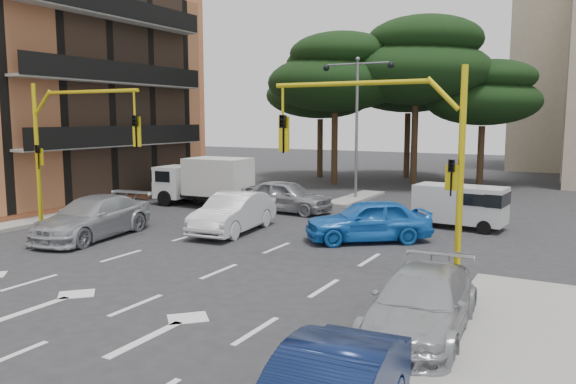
% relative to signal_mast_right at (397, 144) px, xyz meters
% --- Properties ---
extents(ground, '(120.00, 120.00, 0.00)m').
position_rel_signal_mast_right_xyz_m(ground, '(-6.80, -1.99, -3.88)').
color(ground, '#28282B').
rests_on(ground, ground).
extents(median_strip, '(1.40, 6.00, 0.15)m').
position_rel_signal_mast_right_xyz_m(median_strip, '(-6.80, 14.01, -3.81)').
color(median_strip, gray).
rests_on(median_strip, ground).
extents(apartment_orange, '(15.19, 16.15, 13.70)m').
position_rel_signal_mast_right_xyz_m(apartment_orange, '(-24.76, 6.01, 2.97)').
color(apartment_orange, '#B86239').
rests_on(apartment_orange, ground).
extents(pine_left_near, '(9.15, 9.15, 10.23)m').
position_rel_signal_mast_right_xyz_m(pine_left_near, '(-10.75, 19.96, 3.72)').
color(pine_left_near, '#382616').
rests_on(pine_left_near, ground).
extents(pine_center, '(9.98, 9.98, 11.16)m').
position_rel_signal_mast_right_xyz_m(pine_center, '(-5.75, 21.96, 4.41)').
color(pine_center, '#382616').
rests_on(pine_center, ground).
extents(pine_left_far, '(8.32, 8.32, 9.30)m').
position_rel_signal_mast_right_xyz_m(pine_left_far, '(-13.75, 23.96, 3.03)').
color(pine_left_far, '#382616').
rests_on(pine_left_far, ground).
extents(pine_right, '(7.49, 7.49, 8.37)m').
position_rel_signal_mast_right_xyz_m(pine_right, '(-1.75, 23.96, 2.33)').
color(pine_right, '#382616').
rests_on(pine_right, ground).
extents(pine_back, '(9.15, 9.15, 10.23)m').
position_rel_signal_mast_right_xyz_m(pine_back, '(-7.75, 26.96, 3.72)').
color(pine_back, '#382616').
rests_on(pine_back, ground).
extents(signal_mast_right, '(5.79, 0.37, 6.00)m').
position_rel_signal_mast_right_xyz_m(signal_mast_right, '(0.00, 0.00, 0.00)').
color(signal_mast_right, gold).
rests_on(signal_mast_right, ground).
extents(signal_mast_left, '(5.79, 0.37, 6.00)m').
position_rel_signal_mast_right_xyz_m(signal_mast_left, '(-13.61, 0.00, 0.00)').
color(signal_mast_left, gold).
rests_on(signal_mast_left, ground).
extents(street_lamp_center, '(4.16, 0.36, 7.77)m').
position_rel_signal_mast_right_xyz_m(street_lamp_center, '(-6.80, 14.01, 1.54)').
color(street_lamp_center, slate).
rests_on(street_lamp_center, median_strip).
extents(car_white_hatch, '(2.20, 4.99, 1.59)m').
position_rel_signal_mast_right_xyz_m(car_white_hatch, '(-7.74, 3.12, -3.09)').
color(car_white_hatch, silver).
rests_on(car_white_hatch, ground).
extents(car_blue_compact, '(4.89, 4.32, 1.60)m').
position_rel_signal_mast_right_xyz_m(car_blue_compact, '(-2.36, 4.13, -3.08)').
color(car_blue_compact, blue).
rests_on(car_blue_compact, ground).
extents(car_silver_wagon, '(2.91, 5.66, 1.57)m').
position_rel_signal_mast_right_xyz_m(car_silver_wagon, '(-11.94, -0.34, -3.10)').
color(car_silver_wagon, '#AEB2B7').
rests_on(car_silver_wagon, ground).
extents(car_silver_cross_a, '(4.69, 2.61, 1.24)m').
position_rel_signal_mast_right_xyz_m(car_silver_cross_a, '(-14.80, 9.51, -3.26)').
color(car_silver_cross_a, '#AAADB3').
rests_on(car_silver_cross_a, ground).
extents(car_silver_cross_b, '(4.71, 2.03, 1.58)m').
position_rel_signal_mast_right_xyz_m(car_silver_cross_b, '(-8.20, 8.38, -3.09)').
color(car_silver_cross_b, '#A0A2A9').
rests_on(car_silver_cross_b, ground).
extents(car_silver_parked, '(2.24, 4.88, 1.38)m').
position_rel_signal_mast_right_xyz_m(car_silver_parked, '(1.90, -3.96, -3.19)').
color(car_silver_parked, '#A5A8AD').
rests_on(car_silver_parked, ground).
extents(van_white, '(3.79, 1.96, 1.83)m').
position_rel_signal_mast_right_xyz_m(van_white, '(0.11, 8.41, -2.97)').
color(van_white, silver).
rests_on(van_white, ground).
extents(box_truck_a, '(5.30, 2.45, 2.55)m').
position_rel_signal_mast_right_xyz_m(box_truck_a, '(-12.95, 8.01, -2.61)').
color(box_truck_a, white).
rests_on(box_truck_a, ground).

